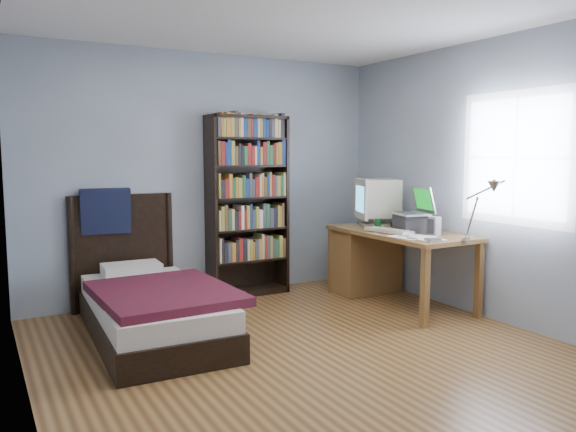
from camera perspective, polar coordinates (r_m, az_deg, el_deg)
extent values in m
plane|color=brown|center=(4.25, 2.92, -14.15)|extent=(4.20, 4.20, 0.00)
plane|color=white|center=(4.10, 3.13, 20.64)|extent=(4.20, 4.20, 0.00)
cube|color=#9FA9BB|center=(5.86, -8.07, 4.00)|extent=(3.80, 0.04, 2.50)
cube|color=#9FA9BB|center=(3.37, -25.40, 1.69)|extent=(0.04, 4.20, 2.50)
cube|color=#9FA9BB|center=(5.25, 20.85, 3.37)|extent=(0.04, 4.20, 2.50)
cube|color=white|center=(5.14, 22.14, 5.49)|extent=(0.01, 1.14, 1.14)
cube|color=white|center=(5.14, 22.09, 5.49)|extent=(0.01, 1.00, 1.00)
cube|color=brown|center=(5.62, 11.32, -1.70)|extent=(0.75, 1.52, 0.04)
cube|color=brown|center=(4.95, 13.75, -7.15)|extent=(0.06, 0.06, 0.69)
cube|color=brown|center=(5.41, 18.82, -6.17)|extent=(0.06, 0.06, 0.69)
cube|color=brown|center=(6.04, 4.47, -4.54)|extent=(0.06, 0.06, 0.69)
cube|color=brown|center=(6.42, 9.31, -3.95)|extent=(0.06, 0.06, 0.69)
cube|color=brown|center=(6.09, 7.91, -4.49)|extent=(0.69, 0.40, 0.68)
cube|color=#BFB59E|center=(5.97, 8.76, -0.83)|extent=(0.33, 0.31, 0.03)
cylinder|color=#BFB59E|center=(5.97, 8.77, -0.38)|extent=(0.10, 0.10, 0.06)
cube|color=#BFB59E|center=(5.97, 9.04, 1.81)|extent=(0.53, 0.52, 0.39)
cube|color=beige|center=(5.84, 7.45, 1.73)|extent=(0.18, 0.40, 0.41)
cube|color=#3996CE|center=(5.83, 7.33, 1.73)|extent=(0.12, 0.29, 0.27)
cube|color=#2D2D30|center=(5.59, 12.28, -0.71)|extent=(0.30, 0.33, 0.16)
cube|color=silver|center=(5.58, 12.30, 0.22)|extent=(0.35, 0.41, 0.02)
cube|color=#2D2D30|center=(5.57, 12.15, 0.32)|extent=(0.23, 0.32, 0.00)
cube|color=silver|center=(5.68, 13.61, 1.67)|extent=(0.16, 0.37, 0.26)
cube|color=#0CBF26|center=(5.67, 13.53, 1.66)|extent=(0.12, 0.30, 0.20)
cube|color=#99999E|center=(5.12, 17.62, -2.24)|extent=(0.05, 0.05, 0.04)
cylinder|color=#99999E|center=(5.06, 18.16, -0.18)|extent=(0.02, 0.13, 0.35)
cylinder|color=#99999E|center=(4.86, 19.44, 2.53)|extent=(0.15, 0.29, 0.18)
cone|color=#99999E|center=(4.72, 20.20, 2.83)|extent=(0.11, 0.11, 0.09)
cube|color=beige|center=(5.49, 10.21, -1.48)|extent=(0.28, 0.50, 0.05)
cube|color=gray|center=(5.38, 14.67, -0.99)|extent=(0.10, 0.10, 0.17)
cylinder|color=#083C1C|center=(5.65, 9.14, -0.82)|extent=(0.06, 0.06, 0.11)
ellipsoid|color=silver|center=(5.81, 9.28, -1.02)|extent=(0.06, 0.11, 0.04)
cube|color=silver|center=(5.22, 11.68, -1.99)|extent=(0.09, 0.11, 0.02)
cube|color=gray|center=(5.09, 12.48, -2.22)|extent=(0.05, 0.08, 0.02)
cube|color=gray|center=(5.01, 14.51, -2.39)|extent=(0.14, 0.14, 0.02)
cube|color=black|center=(5.72, -7.82, 0.80)|extent=(0.03, 0.30, 1.87)
cube|color=black|center=(6.07, -0.66, 1.17)|extent=(0.03, 0.30, 1.87)
cube|color=black|center=(5.87, -4.21, 9.99)|extent=(0.84, 0.30, 0.03)
cube|color=black|center=(6.03, -4.07, -7.61)|extent=(0.84, 0.30, 0.06)
cube|color=black|center=(6.01, -4.71, 1.10)|extent=(0.84, 0.02, 1.87)
cube|color=olive|center=(5.86, -4.05, 1.27)|extent=(0.76, 0.22, 1.67)
cube|color=black|center=(4.78, -13.52, -10.57)|extent=(1.00, 1.88, 0.22)
cube|color=beige|center=(4.73, -13.58, -8.37)|extent=(0.95, 1.82, 0.16)
cube|color=maroon|center=(4.49, -12.44, -7.66)|extent=(1.02, 1.23, 0.07)
cube|color=beige|center=(5.33, -15.60, -5.31)|extent=(0.52, 0.34, 0.12)
cube|color=black|center=(5.63, -16.47, -3.47)|extent=(0.98, 0.05, 1.10)
cylinder|color=black|center=(5.53, -21.08, -3.81)|extent=(0.06, 0.06, 1.10)
cylinder|color=black|center=(5.73, -11.92, -3.17)|extent=(0.06, 0.06, 1.10)
cube|color=black|center=(5.52, -18.04, 0.47)|extent=(0.46, 0.20, 0.43)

